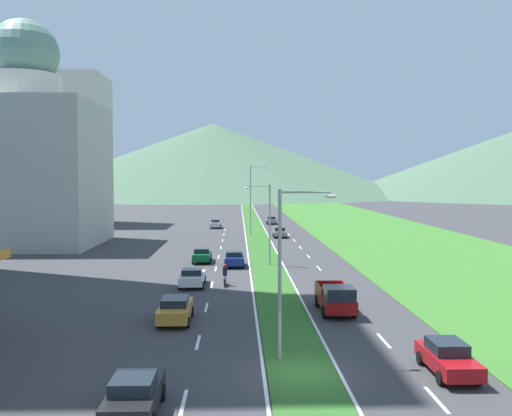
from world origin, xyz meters
TOP-DOWN VIEW (x-y plane):
  - ground_plane at (0.00, 0.00)m, footprint 600.00×600.00m
  - grass_median at (0.00, 60.00)m, footprint 3.20×240.00m
  - grass_verge_right at (20.60, 60.00)m, footprint 24.00×240.00m
  - lane_dash_left_2 at (-5.10, -3.26)m, footprint 0.16×2.80m
  - lane_dash_left_3 at (-5.10, 5.11)m, footprint 0.16×2.80m
  - lane_dash_left_4 at (-5.10, 13.48)m, footprint 0.16×2.80m
  - lane_dash_left_5 at (-5.10, 21.84)m, footprint 0.16×2.80m
  - lane_dash_left_6 at (-5.10, 30.21)m, footprint 0.16×2.80m
  - lane_dash_left_7 at (-5.10, 38.58)m, footprint 0.16×2.80m
  - lane_dash_left_8 at (-5.10, 46.95)m, footprint 0.16×2.80m
  - lane_dash_left_9 at (-5.10, 55.32)m, footprint 0.16×2.80m
  - lane_dash_left_10 at (-5.10, 63.69)m, footprint 0.16×2.80m
  - lane_dash_left_11 at (-5.10, 72.06)m, footprint 0.16×2.80m
  - lane_dash_right_2 at (5.10, -3.26)m, footprint 0.16×2.80m
  - lane_dash_right_3 at (5.10, 5.11)m, footprint 0.16×2.80m
  - lane_dash_right_4 at (5.10, 13.48)m, footprint 0.16×2.80m
  - lane_dash_right_5 at (5.10, 21.84)m, footprint 0.16×2.80m
  - lane_dash_right_6 at (5.10, 30.21)m, footprint 0.16×2.80m
  - lane_dash_right_7 at (5.10, 38.58)m, footprint 0.16×2.80m
  - lane_dash_right_8 at (5.10, 46.95)m, footprint 0.16×2.80m
  - lane_dash_right_9 at (5.10, 55.32)m, footprint 0.16×2.80m
  - lane_dash_right_10 at (5.10, 63.69)m, footprint 0.16×2.80m
  - lane_dash_right_11 at (5.10, 72.06)m, footprint 0.16×2.80m
  - edge_line_median_left at (-1.75, 60.00)m, footprint 0.16×240.00m
  - edge_line_median_right at (1.75, 60.00)m, footprint 0.16×240.00m
  - domed_building at (-30.80, 50.76)m, footprint 18.70×18.70m
  - midrise_colored at (-34.92, 85.13)m, footprint 13.38×13.38m
  - hill_far_left at (-80.64, 297.18)m, footprint 218.87×218.87m
  - hill_far_center at (-15.18, 256.78)m, footprint 192.09×192.09m
  - street_lamp_near at (-0.54, 2.04)m, footprint 2.87×0.28m
  - street_lamp_mid at (0.03, 32.41)m, footprint 2.71×0.28m
  - street_lamp_far at (-0.63, 62.77)m, footprint 3.22×0.38m
  - car_0 at (-6.71, 34.63)m, footprint 1.94×4.38m
  - car_1 at (-6.68, 21.32)m, footprint 2.03×4.67m
  - car_2 at (-6.85, -4.34)m, footprint 1.96×4.40m
  - car_3 at (3.54, 83.83)m, footprint 1.89×4.02m
  - car_4 at (3.35, 59.53)m, footprint 1.94×4.26m
  - car_5 at (6.66, -0.26)m, footprint 1.89×4.40m
  - car_6 at (-6.85, 75.54)m, footprint 1.88×4.59m
  - car_7 at (-6.82, 9.63)m, footprint 2.00×4.73m
  - car_8 at (-3.28, 31.57)m, footprint 2.01×4.01m
  - pickup_truck_0 at (3.55, 11.53)m, footprint 2.18×5.40m
  - motorcycle_rider at (-4.00, 21.47)m, footprint 0.36×2.00m

SIDE VIEW (x-z plane):
  - ground_plane at x=0.00m, z-range 0.00..0.00m
  - lane_dash_left_2 at x=-5.10m, z-range 0.00..0.01m
  - lane_dash_left_3 at x=-5.10m, z-range 0.00..0.01m
  - lane_dash_left_4 at x=-5.10m, z-range 0.00..0.01m
  - lane_dash_left_5 at x=-5.10m, z-range 0.00..0.01m
  - lane_dash_left_6 at x=-5.10m, z-range 0.00..0.01m
  - lane_dash_left_7 at x=-5.10m, z-range 0.00..0.01m
  - lane_dash_left_8 at x=-5.10m, z-range 0.00..0.01m
  - lane_dash_left_9 at x=-5.10m, z-range 0.00..0.01m
  - lane_dash_left_10 at x=-5.10m, z-range 0.00..0.01m
  - lane_dash_left_11 at x=-5.10m, z-range 0.00..0.01m
  - lane_dash_right_2 at x=5.10m, z-range 0.00..0.01m
  - lane_dash_right_3 at x=5.10m, z-range 0.00..0.01m
  - lane_dash_right_4 at x=5.10m, z-range 0.00..0.01m
  - lane_dash_right_5 at x=5.10m, z-range 0.00..0.01m
  - lane_dash_right_6 at x=5.10m, z-range 0.00..0.01m
  - lane_dash_right_7 at x=5.10m, z-range 0.00..0.01m
  - lane_dash_right_8 at x=5.10m, z-range 0.00..0.01m
  - lane_dash_right_9 at x=5.10m, z-range 0.00..0.01m
  - lane_dash_right_10 at x=5.10m, z-range 0.00..0.01m
  - lane_dash_right_11 at x=5.10m, z-range 0.00..0.01m
  - edge_line_median_left at x=-1.75m, z-range 0.00..0.01m
  - edge_line_median_right at x=1.75m, z-range 0.00..0.01m
  - grass_median at x=0.00m, z-range 0.00..0.06m
  - grass_verge_right at x=20.60m, z-range 0.00..0.06m
  - car_3 at x=3.54m, z-range 0.01..1.48m
  - motorcycle_rider at x=-4.00m, z-range -0.15..1.65m
  - car_4 at x=3.35m, z-range 0.01..1.50m
  - car_5 at x=6.66m, z-range 0.01..1.51m
  - car_1 at x=-6.68m, z-range 0.02..1.50m
  - car_2 at x=-6.85m, z-range 0.01..1.54m
  - car_0 at x=-6.71m, z-range 0.02..1.53m
  - car_6 at x=-6.85m, z-range 0.02..1.56m
  - car_8 at x=-3.28m, z-range 0.01..1.57m
  - car_7 at x=-6.82m, z-range 0.02..1.57m
  - pickup_truck_0 at x=3.55m, z-range -0.02..1.98m
  - street_lamp_mid at x=0.03m, z-range 0.66..8.92m
  - street_lamp_near at x=-0.54m, z-range 0.68..9.09m
  - street_lamp_far at x=-0.63m, z-range 0.75..11.52m
  - hill_far_left at x=-80.64m, z-range 0.00..20.80m
  - domed_building at x=-30.80m, z-range -3.42..26.15m
  - midrise_colored at x=-34.92m, z-range 0.00..28.32m
  - hill_far_center at x=-15.18m, z-range 0.00..35.31m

